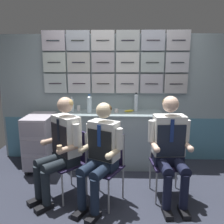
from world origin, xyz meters
TOP-DOWN VIEW (x-y plane):
  - ground at (0.00, 0.00)m, footprint 4.80×4.80m
  - galley_bulkhead at (-0.02, 1.37)m, footprint 4.20×0.14m
  - galley_counter at (-0.14, 1.09)m, footprint 1.61×0.53m
  - service_trolley at (-1.30, 0.92)m, footprint 0.40×0.65m
  - folding_chair_left at (-0.64, 0.21)m, footprint 0.57×0.57m
  - crew_member_left at (-0.75, 0.10)m, footprint 0.67×0.67m
  - folding_chair_center at (-0.18, 0.10)m, footprint 0.54×0.54m
  - crew_member_center at (-0.25, -0.05)m, footprint 0.57×0.67m
  - folding_chair_near_trolley at (0.58, 0.26)m, footprint 0.43×0.43m
  - crew_member_near_trolley at (0.59, 0.10)m, footprint 0.52×0.66m
  - water_bottle_clear at (-0.51, 1.06)m, footprint 0.08×0.08m
  - water_bottle_tall at (-0.82, 1.13)m, footprint 0.07×0.07m
  - water_bottle_blue_cap at (0.24, 1.21)m, footprint 0.07×0.07m
  - coffee_cup_white at (-0.34, 1.11)m, footprint 0.07×0.07m
  - espresso_cup_small at (-0.08, 1.10)m, footprint 0.06×0.06m
  - paper_cup_tan at (-0.72, 1.22)m, footprint 0.06×0.06m
  - snack_banana at (0.13, 1.13)m, footprint 0.17×0.10m

SIDE VIEW (x-z plane):
  - ground at x=0.00m, z-range -0.04..0.00m
  - galley_counter at x=-0.14m, z-range 0.00..0.90m
  - service_trolley at x=-1.30m, z-range 0.03..0.91m
  - folding_chair_left at x=-0.64m, z-range 0.10..0.95m
  - folding_chair_center at x=-0.18m, z-range 0.10..0.95m
  - folding_chair_near_trolley at x=0.58m, z-range 0.10..0.95m
  - crew_member_center at x=-0.25m, z-range 0.06..1.32m
  - crew_member_left at x=-0.75m, z-range 0.07..1.37m
  - crew_member_near_trolley at x=0.59m, z-range 0.07..1.39m
  - snack_banana at x=0.13m, z-range 0.90..0.94m
  - espresso_cup_small at x=-0.08m, z-range 0.90..0.96m
  - coffee_cup_white at x=-0.34m, z-range 0.90..0.97m
  - paper_cup_tan at x=-0.72m, z-range 0.90..0.98m
  - water_bottle_tall at x=-0.82m, z-range 0.89..1.14m
  - water_bottle_clear at x=-0.51m, z-range 0.89..1.19m
  - water_bottle_blue_cap at x=0.24m, z-range 0.89..1.20m
  - galley_bulkhead at x=-0.02m, z-range 0.05..2.25m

